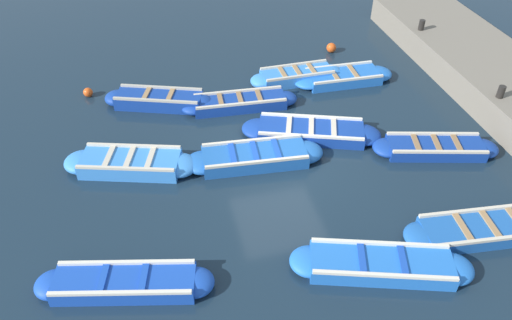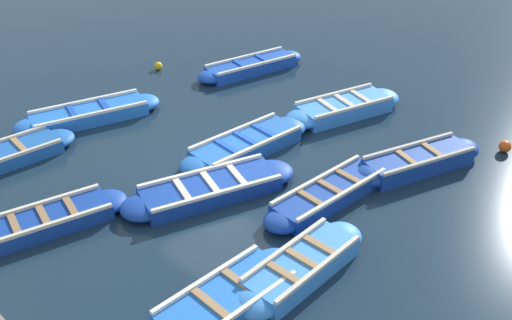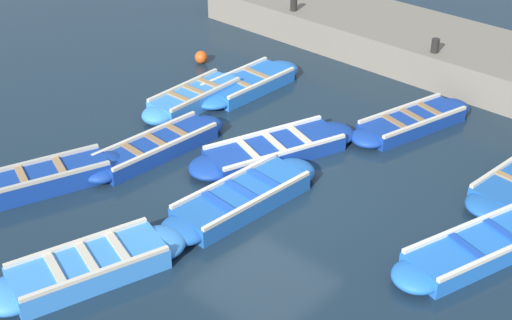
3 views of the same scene
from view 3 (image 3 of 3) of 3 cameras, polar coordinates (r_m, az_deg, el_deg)
name	(u,v)px [view 3 (image 3 of 3)]	position (r m, az deg, el deg)	size (l,w,h in m)	color
ground_plane	(264,189)	(14.12, 0.67, -2.31)	(120.00, 120.00, 0.00)	#162838
boat_drifting	(157,147)	(15.30, -7.96, 1.02)	(3.59, 0.99, 0.39)	navy
boat_near_quay	(89,268)	(12.21, -13.23, -8.38)	(3.60, 1.90, 0.46)	#3884E0
boat_mid_row	(412,122)	(16.54, 12.38, 3.00)	(3.48, 1.64, 0.38)	navy
boat_inner_gap	(242,198)	(13.53, -1.14, -3.09)	(3.74, 1.22, 0.42)	#1E59AD
boat_end_of_row	(483,247)	(12.96, 17.68, -6.66)	(3.89, 1.97, 0.41)	blue
boat_tucked	(275,150)	(15.08, 1.51, 0.84)	(4.00, 2.21, 0.39)	navy
boat_outer_left	(42,180)	(14.64, -16.72, -1.51)	(3.44, 1.86, 0.46)	navy
boat_centre	(195,97)	(17.24, -4.90, 5.01)	(3.15, 0.88, 0.44)	#3884E0
boat_broadside	(248,84)	(17.94, -0.63, 6.12)	(3.37, 1.10, 0.38)	blue
quay_wall	(454,55)	(19.58, 15.59, 8.10)	(3.02, 15.30, 0.89)	slate
bollard_mid_north	(435,46)	(18.38, 14.14, 8.87)	(0.20, 0.20, 0.35)	black
bollard_mid_south	(294,4)	(20.69, 3.04, 12.32)	(0.20, 0.20, 0.35)	black
buoy_orange_near	(201,57)	(19.48, -4.41, 8.20)	(0.34, 0.34, 0.34)	#E05119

